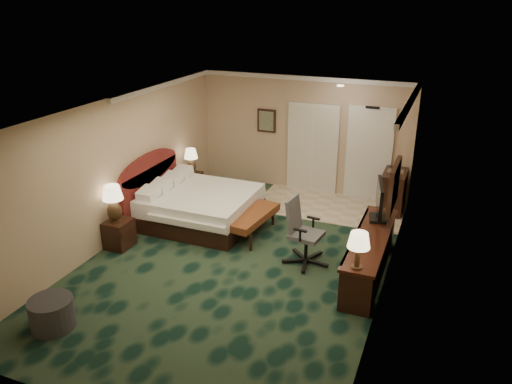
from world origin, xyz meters
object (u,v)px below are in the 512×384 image
at_px(lamp_near, 114,204).
at_px(ottoman, 52,313).
at_px(tv, 379,202).
at_px(nightstand_near, 119,234).
at_px(desk, 369,255).
at_px(bed_bench, 253,224).
at_px(nightstand_far, 191,185).
at_px(lamp_far, 191,161).
at_px(minibar, 393,192).
at_px(bed, 201,207).
at_px(desk_chair, 307,232).

height_order(lamp_near, ottoman, lamp_near).
bearing_deg(tv, nightstand_near, -174.28).
bearing_deg(desk, nightstand_near, -170.80).
bearing_deg(tv, bed_bench, 169.52).
distance_m(nightstand_far, ottoman, 5.12).
bearing_deg(lamp_near, nightstand_far, 89.37).
relative_size(nightstand_far, bed_bench, 0.39).
bearing_deg(lamp_far, bed_bench, -33.56).
bearing_deg(tv, ottoman, -147.74).
distance_m(nightstand_near, nightstand_far, 2.73).
bearing_deg(minibar, tv, -90.42).
height_order(lamp_near, tv, tv).
relative_size(lamp_near, bed_bench, 0.50).
bearing_deg(bed, tv, -1.75).
xyz_separation_m(ottoman, minibar, (3.90, 5.93, 0.22)).
relative_size(lamp_far, desk_chair, 0.50).
distance_m(lamp_near, bed_bench, 2.65).
xyz_separation_m(desk, tv, (-0.01, 0.69, 0.70)).
xyz_separation_m(lamp_near, tv, (4.49, 1.45, 0.18)).
distance_m(lamp_far, desk, 4.91).
distance_m(bed_bench, ottoman, 4.03).
bearing_deg(bed, nightstand_near, -120.88).
distance_m(bed, lamp_near, 1.90).
bearing_deg(bed_bench, nightstand_far, 154.18).
relative_size(nightstand_near, desk, 0.21).
bearing_deg(lamp_near, desk, 9.51).
relative_size(ottoman, minibar, 0.70).
bearing_deg(ottoman, desk_chair, 47.73).
bearing_deg(nightstand_far, lamp_near, -90.63).
bearing_deg(minibar, lamp_near, -141.35).
bearing_deg(bed_bench, desk_chair, -19.94).
relative_size(desk, minibar, 2.81).
relative_size(bed, desk_chair, 1.79).
bearing_deg(nightstand_near, minibar, 38.57).
distance_m(bed, tv, 3.63).
distance_m(bed_bench, desk, 2.43).
height_order(nightstand_far, desk_chair, desk_chair).
bearing_deg(bed, ottoman, -94.91).
relative_size(lamp_near, desk_chair, 0.60).
bearing_deg(lamp_far, desk_chair, -31.14).
distance_m(ottoman, minibar, 7.11).
relative_size(bed, nightstand_near, 3.95).
bearing_deg(nightstand_far, tv, -16.31).
xyz_separation_m(bed, desk_chair, (2.47, -0.80, 0.25)).
relative_size(bed_bench, desk, 0.56).
distance_m(lamp_far, bed_bench, 2.59).
xyz_separation_m(tv, minibar, (0.02, 2.16, -0.62)).
xyz_separation_m(nightstand_far, tv, (4.46, -1.31, 0.79)).
bearing_deg(tv, desk, -101.02).
bearing_deg(lamp_near, ottoman, -75.46).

